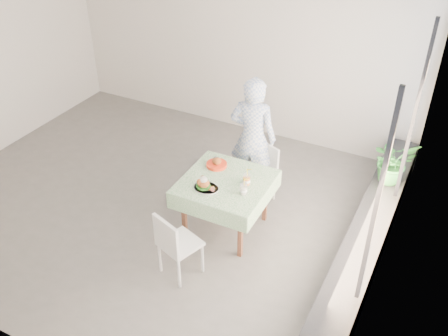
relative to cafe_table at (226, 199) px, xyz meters
The scene contains 14 objects.
floor 1.18m from the cafe_table, behind, with size 6.00×6.00×0.00m, color #595754.
wall_back 2.90m from the cafe_table, 113.35° to the left, with size 6.00×0.02×2.80m, color white.
wall_right 2.13m from the cafe_table, ahead, with size 0.02×5.00×2.80m, color white.
window_pane 2.23m from the cafe_table, ahead, with size 0.01×4.80×2.18m, color #D1E0F9.
window_ledge 1.73m from the cafe_table, ahead, with size 0.40×4.80×0.50m, color black.
cafe_table is the anchor object (origin of this frame).
chair_far 0.81m from the cafe_table, 81.98° to the left, with size 0.50×0.50×0.81m.
chair_near 0.96m from the cafe_table, 96.58° to the right, with size 0.51×0.51×0.85m.
diner 0.97m from the cafe_table, 93.20° to the left, with size 0.63×0.42×1.74m, color #839DD2.
main_dish 0.44m from the cafe_table, 120.76° to the right, with size 0.31×0.31×0.16m.
juice_cup_orange 0.43m from the cafe_table, 11.38° to the left, with size 0.10×0.10×0.27m.
juice_cup_lemonade 0.47m from the cafe_table, 24.08° to the right, with size 0.09×0.09×0.26m.
second_dish 0.47m from the cafe_table, 136.69° to the left, with size 0.26×0.26×0.12m.
potted_plant 2.17m from the cafe_table, 36.83° to the left, with size 0.53×0.46×0.59m, color #256F31.
Camera 1 is at (3.32, -4.39, 4.24)m, focal length 40.00 mm.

